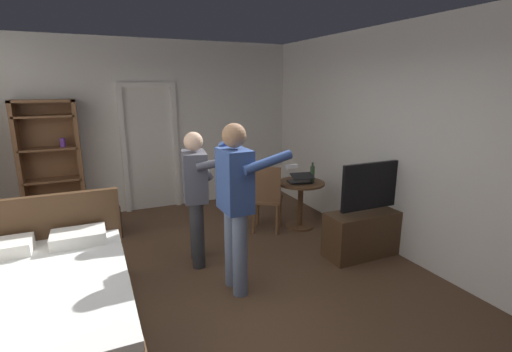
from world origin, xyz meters
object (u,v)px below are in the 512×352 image
at_px(tv_flatscreen, 372,227).
at_px(person_blue_shirt, 236,197).
at_px(person_striped_shirt, 196,190).
at_px(bottle_on_table, 312,174).
at_px(bed, 39,310).
at_px(suitcase_dark, 99,222).
at_px(side_table, 301,197).
at_px(wooden_chair, 267,196).
at_px(bookshelf, 51,159).
at_px(laptop, 300,180).

relative_size(tv_flatscreen, person_blue_shirt, 0.71).
bearing_deg(person_blue_shirt, person_striped_shirt, 105.30).
bearing_deg(person_striped_shirt, bottle_on_table, 12.24).
distance_m(bed, person_blue_shirt, 1.92).
bearing_deg(suitcase_dark, side_table, -19.70).
bearing_deg(side_table, wooden_chair, 176.01).
distance_m(bed, person_striped_shirt, 1.90).
xyz_separation_m(side_table, person_blue_shirt, (-1.50, -1.23, 0.53)).
height_order(side_table, bottle_on_table, bottle_on_table).
bearing_deg(bottle_on_table, bed, -159.81).
bearing_deg(bed, suitcase_dark, 76.41).
bearing_deg(bookshelf, laptop, -27.36).
xyz_separation_m(side_table, suitcase_dark, (-2.77, 0.81, -0.25)).
distance_m(bottle_on_table, person_striped_shirt, 1.89).
bearing_deg(bottle_on_table, wooden_chair, 170.21).
distance_m(side_table, wooden_chair, 0.55).
distance_m(bookshelf, person_blue_shirt, 3.42).
bearing_deg(suitcase_dark, person_striped_shirt, -53.91).
bearing_deg(bed, bottle_on_table, 20.19).
bearing_deg(bed, side_table, 22.18).
distance_m(bottle_on_table, suitcase_dark, 3.10).
xyz_separation_m(bed, bookshelf, (-0.05, 3.00, 0.71)).
relative_size(tv_flatscreen, side_table, 1.75).
relative_size(bed, person_blue_shirt, 1.20).
bearing_deg(tv_flatscreen, side_table, 107.47).
bearing_deg(laptop, person_blue_shirt, -141.04).
relative_size(bed, bookshelf, 1.10).
bearing_deg(laptop, bookshelf, 152.64).
xyz_separation_m(wooden_chair, person_striped_shirt, (-1.16, -0.52, 0.37)).
bearing_deg(suitcase_dark, wooden_chair, -22.52).
relative_size(bookshelf, suitcase_dark, 3.40).
bearing_deg(suitcase_dark, tv_flatscreen, -35.32).
bearing_deg(laptop, tv_flatscreen, -70.10).
height_order(bookshelf, bottle_on_table, bookshelf).
height_order(wooden_chair, person_blue_shirt, person_blue_shirt).
height_order(tv_flatscreen, person_blue_shirt, person_blue_shirt).
height_order(side_table, suitcase_dark, side_table).
distance_m(bookshelf, side_table, 3.76).
bearing_deg(bookshelf, tv_flatscreen, -37.18).
height_order(laptop, wooden_chair, wooden_chair).
relative_size(side_table, laptop, 1.83).
xyz_separation_m(side_table, person_striped_shirt, (-1.70, -0.48, 0.43)).
xyz_separation_m(bookshelf, person_blue_shirt, (1.83, -2.89, -0.01)).
height_order(bed, side_table, bed).
relative_size(bookshelf, tv_flatscreen, 1.54).
bearing_deg(tv_flatscreen, person_striped_shirt, 162.35).
bearing_deg(wooden_chair, person_blue_shirt, -127.16).
bearing_deg(bed, tv_flatscreen, 3.19).
bearing_deg(bookshelf, suitcase_dark, -56.56).
distance_m(person_striped_shirt, suitcase_dark, 1.80).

